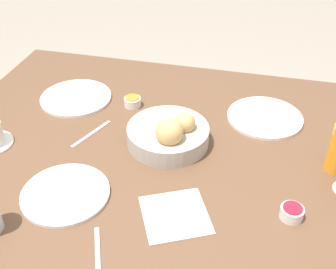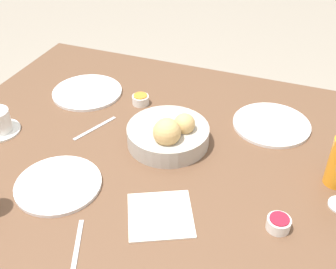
{
  "view_description": "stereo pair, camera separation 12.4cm",
  "coord_description": "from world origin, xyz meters",
  "px_view_note": "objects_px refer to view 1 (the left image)",
  "views": [
    {
      "loc": [
        -0.3,
        0.93,
        1.48
      ],
      "look_at": [
        -0.07,
        -0.04,
        0.75
      ],
      "focal_mm": 45.0,
      "sensor_mm": 36.0,
      "label": 1
    },
    {
      "loc": [
        -0.42,
        0.9,
        1.48
      ],
      "look_at": [
        -0.07,
        -0.04,
        0.75
      ],
      "focal_mm": 45.0,
      "sensor_mm": 36.0,
      "label": 2
    }
  ],
  "objects_px": {
    "plate_near_left": "(265,117)",
    "fork_silver": "(98,256)",
    "bread_basket": "(169,134)",
    "napkin": "(175,215)",
    "plate_far_center": "(65,194)",
    "knife_silver": "(91,134)",
    "jam_bowl_honey": "(133,102)",
    "plate_near_right": "(76,98)",
    "jam_bowl_berry": "(292,212)"
  },
  "relations": [
    {
      "from": "plate_near_left",
      "to": "fork_silver",
      "type": "height_order",
      "value": "plate_near_left"
    },
    {
      "from": "plate_near_right",
      "to": "knife_silver",
      "type": "height_order",
      "value": "plate_near_right"
    },
    {
      "from": "knife_silver",
      "to": "fork_silver",
      "type": "bearing_deg",
      "value": 113.73
    },
    {
      "from": "plate_near_left",
      "to": "bread_basket",
      "type": "bearing_deg",
      "value": 37.23
    },
    {
      "from": "bread_basket",
      "to": "jam_bowl_honey",
      "type": "relative_size",
      "value": 4.28
    },
    {
      "from": "knife_silver",
      "to": "napkin",
      "type": "xyz_separation_m",
      "value": [
        -0.33,
        0.27,
        0.0
      ]
    },
    {
      "from": "plate_near_left",
      "to": "napkin",
      "type": "bearing_deg",
      "value": 68.55
    },
    {
      "from": "plate_near_right",
      "to": "plate_far_center",
      "type": "xyz_separation_m",
      "value": [
        -0.17,
        0.44,
        0.0
      ]
    },
    {
      "from": "plate_near_right",
      "to": "napkin",
      "type": "relative_size",
      "value": 1.17
    },
    {
      "from": "plate_near_right",
      "to": "fork_silver",
      "type": "height_order",
      "value": "plate_near_right"
    },
    {
      "from": "plate_near_left",
      "to": "plate_far_center",
      "type": "xyz_separation_m",
      "value": [
        0.48,
        0.48,
        0.0
      ]
    },
    {
      "from": "plate_near_left",
      "to": "fork_silver",
      "type": "xyz_separation_m",
      "value": [
        0.33,
        0.64,
        -0.0
      ]
    },
    {
      "from": "plate_far_center",
      "to": "jam_bowl_honey",
      "type": "height_order",
      "value": "jam_bowl_honey"
    },
    {
      "from": "plate_far_center",
      "to": "knife_silver",
      "type": "height_order",
      "value": "plate_far_center"
    },
    {
      "from": "bread_basket",
      "to": "napkin",
      "type": "height_order",
      "value": "bread_basket"
    },
    {
      "from": "plate_near_left",
      "to": "jam_bowl_berry",
      "type": "bearing_deg",
      "value": 101.58
    },
    {
      "from": "jam_bowl_honey",
      "to": "plate_near_right",
      "type": "bearing_deg",
      "value": 1.32
    },
    {
      "from": "fork_silver",
      "to": "napkin",
      "type": "bearing_deg",
      "value": -131.35
    },
    {
      "from": "jam_bowl_honey",
      "to": "napkin",
      "type": "distance_m",
      "value": 0.52
    },
    {
      "from": "jam_bowl_honey",
      "to": "napkin",
      "type": "relative_size",
      "value": 0.27
    },
    {
      "from": "bread_basket",
      "to": "plate_far_center",
      "type": "distance_m",
      "value": 0.34
    },
    {
      "from": "jam_bowl_honey",
      "to": "napkin",
      "type": "xyz_separation_m",
      "value": [
        -0.25,
        0.45,
        -0.01
      ]
    },
    {
      "from": "napkin",
      "to": "plate_far_center",
      "type": "bearing_deg",
      "value": -0.35
    },
    {
      "from": "plate_near_right",
      "to": "jam_bowl_berry",
      "type": "xyz_separation_m",
      "value": [
        -0.73,
        0.38,
        0.01
      ]
    },
    {
      "from": "bread_basket",
      "to": "jam_bowl_berry",
      "type": "height_order",
      "value": "bread_basket"
    },
    {
      "from": "plate_near_left",
      "to": "knife_silver",
      "type": "height_order",
      "value": "plate_near_left"
    },
    {
      "from": "bread_basket",
      "to": "plate_far_center",
      "type": "height_order",
      "value": "bread_basket"
    },
    {
      "from": "plate_near_left",
      "to": "jam_bowl_berry",
      "type": "distance_m",
      "value": 0.42
    },
    {
      "from": "bread_basket",
      "to": "jam_bowl_honey",
      "type": "height_order",
      "value": "bread_basket"
    },
    {
      "from": "bread_basket",
      "to": "knife_silver",
      "type": "relative_size",
      "value": 1.55
    },
    {
      "from": "plate_near_right",
      "to": "plate_far_center",
      "type": "relative_size",
      "value": 1.07
    },
    {
      "from": "jam_bowl_berry",
      "to": "fork_silver",
      "type": "height_order",
      "value": "jam_bowl_berry"
    },
    {
      "from": "jam_bowl_honey",
      "to": "napkin",
      "type": "height_order",
      "value": "jam_bowl_honey"
    },
    {
      "from": "fork_silver",
      "to": "plate_near_left",
      "type": "bearing_deg",
      "value": -117.21
    },
    {
      "from": "jam_bowl_honey",
      "to": "fork_silver",
      "type": "relative_size",
      "value": 0.36
    },
    {
      "from": "plate_near_right",
      "to": "plate_far_center",
      "type": "height_order",
      "value": "same"
    },
    {
      "from": "plate_near_left",
      "to": "plate_near_right",
      "type": "bearing_deg",
      "value": 2.88
    },
    {
      "from": "plate_near_left",
      "to": "napkin",
      "type": "distance_m",
      "value": 0.51
    },
    {
      "from": "plate_near_left",
      "to": "fork_silver",
      "type": "relative_size",
      "value": 1.55
    },
    {
      "from": "plate_near_right",
      "to": "knife_silver",
      "type": "relative_size",
      "value": 1.55
    },
    {
      "from": "jam_bowl_berry",
      "to": "napkin",
      "type": "height_order",
      "value": "jam_bowl_berry"
    },
    {
      "from": "plate_far_center",
      "to": "fork_silver",
      "type": "height_order",
      "value": "plate_far_center"
    },
    {
      "from": "bread_basket",
      "to": "napkin",
      "type": "bearing_deg",
      "value": 106.56
    },
    {
      "from": "fork_silver",
      "to": "jam_bowl_berry",
      "type": "bearing_deg",
      "value": -151.93
    },
    {
      "from": "fork_silver",
      "to": "knife_silver",
      "type": "height_order",
      "value": "same"
    },
    {
      "from": "jam_bowl_berry",
      "to": "jam_bowl_honey",
      "type": "relative_size",
      "value": 1.0
    },
    {
      "from": "plate_near_left",
      "to": "jam_bowl_honey",
      "type": "distance_m",
      "value": 0.44
    },
    {
      "from": "jam_bowl_honey",
      "to": "fork_silver",
      "type": "height_order",
      "value": "jam_bowl_honey"
    },
    {
      "from": "bread_basket",
      "to": "napkin",
      "type": "xyz_separation_m",
      "value": [
        -0.08,
        0.27,
        -0.03
      ]
    },
    {
      "from": "bread_basket",
      "to": "plate_near_left",
      "type": "relative_size",
      "value": 1.0
    }
  ]
}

